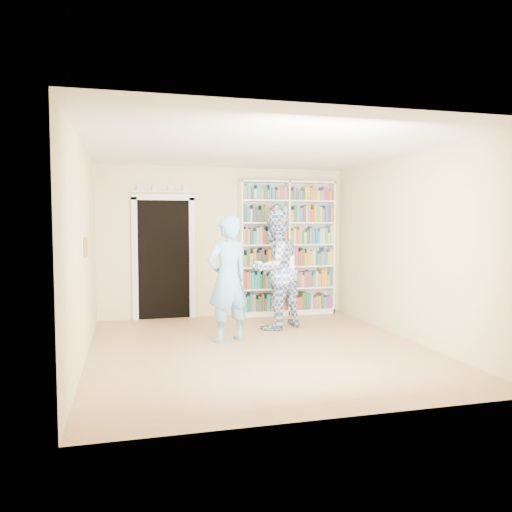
# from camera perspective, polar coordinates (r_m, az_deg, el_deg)

# --- Properties ---
(floor) EXTENTS (5.00, 5.00, 0.00)m
(floor) POSITION_cam_1_polar(r_m,az_deg,el_deg) (6.89, 0.42, -10.52)
(floor) COLOR #AD7F53
(floor) RESTS_ON ground
(ceiling) EXTENTS (5.00, 5.00, 0.00)m
(ceiling) POSITION_cam_1_polar(r_m,az_deg,el_deg) (6.74, 0.44, 12.29)
(ceiling) COLOR white
(ceiling) RESTS_ON wall_back
(wall_back) EXTENTS (4.50, 0.00, 4.50)m
(wall_back) POSITION_cam_1_polar(r_m,az_deg,el_deg) (9.12, -3.61, 1.59)
(wall_back) COLOR beige
(wall_back) RESTS_ON floor
(wall_left) EXTENTS (0.00, 5.00, 5.00)m
(wall_left) POSITION_cam_1_polar(r_m,az_deg,el_deg) (6.48, -19.17, 0.45)
(wall_left) COLOR beige
(wall_left) RESTS_ON floor
(wall_right) EXTENTS (0.00, 5.00, 5.00)m
(wall_right) POSITION_cam_1_polar(r_m,az_deg,el_deg) (7.58, 17.11, 0.96)
(wall_right) COLOR beige
(wall_right) RESTS_ON floor
(bookshelf) EXTENTS (1.79, 0.34, 2.46)m
(bookshelf) POSITION_cam_1_polar(r_m,az_deg,el_deg) (9.26, 3.55, 0.97)
(bookshelf) COLOR white
(bookshelf) RESTS_ON floor
(doorway) EXTENTS (1.10, 0.08, 2.43)m
(doorway) POSITION_cam_1_polar(r_m,az_deg,el_deg) (8.96, -10.50, 0.40)
(doorway) COLOR black
(doorway) RESTS_ON floor
(wall_art) EXTENTS (0.03, 0.25, 0.25)m
(wall_art) POSITION_cam_1_polar(r_m,az_deg,el_deg) (6.68, -18.87, 0.98)
(wall_art) COLOR brown
(wall_art) RESTS_ON wall_left
(man_blue) EXTENTS (0.77, 0.63, 1.80)m
(man_blue) POSITION_cam_1_polar(r_m,az_deg,el_deg) (7.14, -3.24, -2.66)
(man_blue) COLOR #68B3E8
(man_blue) RESTS_ON floor
(man_plaid) EXTENTS (1.16, 1.08, 1.92)m
(man_plaid) POSITION_cam_1_polar(r_m,az_deg,el_deg) (8.01, 2.16, -1.53)
(man_plaid) COLOR #325799
(man_plaid) RESTS_ON floor
(paper_sheet) EXTENTS (0.22, 0.03, 0.31)m
(paper_sheet) POSITION_cam_1_polar(r_m,az_deg,el_deg) (7.85, 3.61, -1.10)
(paper_sheet) COLOR white
(paper_sheet) RESTS_ON man_plaid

